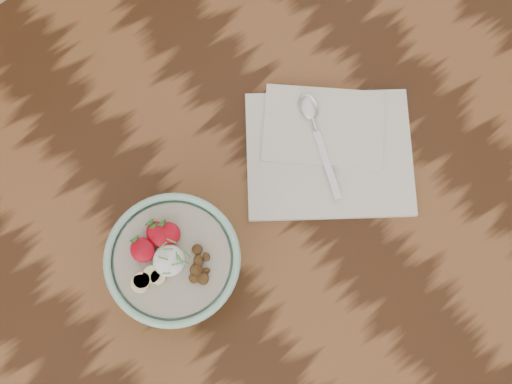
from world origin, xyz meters
TOP-DOWN VIEW (x-y plane):
  - table at (0.00, 0.00)cm, footprint 160.00×90.00cm
  - breakfast_bowl at (-21.75, -4.69)cm, footprint 17.04×17.04cm
  - napkin at (5.27, -3.30)cm, footprint 29.92×28.89cm
  - spoon at (5.79, 0.91)cm, footprint 7.66×15.79cm

SIDE VIEW (x-z plane):
  - table at x=0.00cm, z-range 28.20..103.20cm
  - napkin at x=5.27cm, z-range 74.88..76.32cm
  - spoon at x=5.79cm, z-range 76.36..77.21cm
  - breakfast_bowl at x=-21.75cm, z-range 75.11..86.42cm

